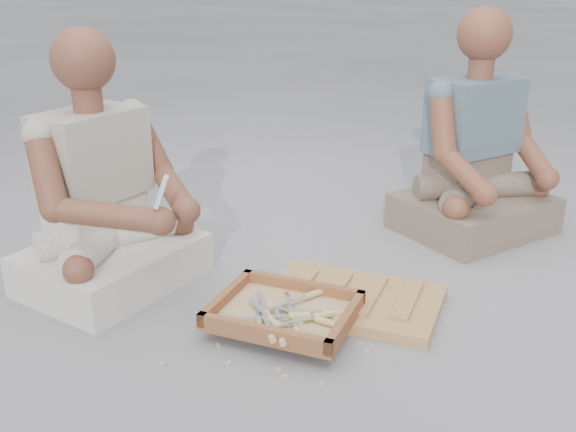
% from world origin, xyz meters
% --- Properties ---
extents(ground, '(60.00, 60.00, 0.00)m').
position_xyz_m(ground, '(0.00, 0.00, 0.00)').
color(ground, '#96969B').
rests_on(ground, ground).
extents(carved_panel, '(0.66, 0.49, 0.04)m').
position_xyz_m(carved_panel, '(0.26, 0.14, 0.02)').
color(carved_panel, '#9C5D3C').
rests_on(carved_panel, ground).
extents(tool_tray, '(0.50, 0.43, 0.06)m').
position_xyz_m(tool_tray, '(0.06, -0.07, 0.06)').
color(tool_tray, brown).
rests_on(tool_tray, carved_panel).
extents(chisel_0, '(0.11, 0.21, 0.02)m').
position_xyz_m(chisel_0, '(0.05, -0.22, 0.08)').
color(chisel_0, silver).
rests_on(chisel_0, tool_tray).
extents(chisel_1, '(0.09, 0.21, 0.02)m').
position_xyz_m(chisel_1, '(0.00, -0.17, 0.07)').
color(chisel_1, silver).
rests_on(chisel_1, tool_tray).
extents(chisel_2, '(0.21, 0.09, 0.02)m').
position_xyz_m(chisel_2, '(0.10, -0.12, 0.08)').
color(chisel_2, silver).
rests_on(chisel_2, tool_tray).
extents(chisel_3, '(0.19, 0.14, 0.02)m').
position_xyz_m(chisel_3, '(0.18, -0.10, 0.08)').
color(chisel_3, silver).
rests_on(chisel_3, tool_tray).
extents(chisel_4, '(0.09, 0.21, 0.02)m').
position_xyz_m(chisel_4, '(0.13, -0.21, 0.07)').
color(chisel_4, silver).
rests_on(chisel_4, tool_tray).
extents(chisel_5, '(0.11, 0.21, 0.02)m').
position_xyz_m(chisel_5, '(0.01, -0.11, 0.07)').
color(chisel_5, silver).
rests_on(chisel_5, tool_tray).
extents(chisel_6, '(0.09, 0.21, 0.02)m').
position_xyz_m(chisel_6, '(0.09, -0.23, 0.07)').
color(chisel_6, silver).
rests_on(chisel_6, tool_tray).
extents(chisel_7, '(0.16, 0.18, 0.02)m').
position_xyz_m(chisel_7, '(0.12, 0.03, 0.08)').
color(chisel_7, silver).
rests_on(chisel_7, tool_tray).
extents(chisel_8, '(0.22, 0.04, 0.02)m').
position_xyz_m(chisel_8, '(0.20, -0.05, 0.07)').
color(chisel_8, silver).
rests_on(chisel_8, tool_tray).
extents(chisel_9, '(0.16, 0.18, 0.02)m').
position_xyz_m(chisel_9, '(0.04, -0.16, 0.08)').
color(chisel_9, silver).
rests_on(chisel_9, tool_tray).
extents(chisel_10, '(0.11, 0.21, 0.02)m').
position_xyz_m(chisel_10, '(0.11, -0.09, 0.07)').
color(chisel_10, silver).
rests_on(chisel_10, tool_tray).
extents(chisel_11, '(0.21, 0.09, 0.02)m').
position_xyz_m(chisel_11, '(0.19, -0.12, 0.07)').
color(chisel_11, silver).
rests_on(chisel_11, tool_tray).
extents(wood_chip_0, '(0.02, 0.02, 0.00)m').
position_xyz_m(wood_chip_0, '(-0.12, -0.22, 0.00)').
color(wood_chip_0, tan).
rests_on(wood_chip_0, ground).
extents(wood_chip_1, '(0.02, 0.02, 0.00)m').
position_xyz_m(wood_chip_1, '(-0.25, -0.36, 0.00)').
color(wood_chip_1, tan).
rests_on(wood_chip_1, ground).
extents(wood_chip_2, '(0.02, 0.02, 0.00)m').
position_xyz_m(wood_chip_2, '(0.35, -0.16, 0.00)').
color(wood_chip_2, tan).
rests_on(wood_chip_2, ground).
extents(wood_chip_3, '(0.02, 0.02, 0.00)m').
position_xyz_m(wood_chip_3, '(0.13, -0.34, 0.00)').
color(wood_chip_3, tan).
rests_on(wood_chip_3, ground).
extents(wood_chip_4, '(0.02, 0.02, 0.00)m').
position_xyz_m(wood_chip_4, '(0.32, -0.11, 0.00)').
color(wood_chip_4, tan).
rests_on(wood_chip_4, ground).
extents(wood_chip_5, '(0.02, 0.02, 0.00)m').
position_xyz_m(wood_chip_5, '(0.20, 0.04, 0.00)').
color(wood_chip_5, tan).
rests_on(wood_chip_5, ground).
extents(wood_chip_6, '(0.02, 0.02, 0.00)m').
position_xyz_m(wood_chip_6, '(0.20, -0.11, 0.00)').
color(wood_chip_6, tan).
rests_on(wood_chip_6, ground).
extents(wood_chip_7, '(0.02, 0.02, 0.00)m').
position_xyz_m(wood_chip_7, '(0.24, -0.35, 0.00)').
color(wood_chip_7, tan).
rests_on(wood_chip_7, ground).
extents(wood_chip_8, '(0.02, 0.02, 0.00)m').
position_xyz_m(wood_chip_8, '(0.10, -0.31, 0.00)').
color(wood_chip_8, tan).
rests_on(wood_chip_8, ground).
extents(wood_chip_9, '(0.02, 0.02, 0.00)m').
position_xyz_m(wood_chip_9, '(-0.06, -0.31, 0.00)').
color(wood_chip_9, tan).
rests_on(wood_chip_9, ground).
extents(wood_chip_10, '(0.02, 0.02, 0.00)m').
position_xyz_m(wood_chip_10, '(0.30, 0.04, 0.00)').
color(wood_chip_10, tan).
rests_on(wood_chip_10, ground).
extents(wood_chip_11, '(0.02, 0.02, 0.00)m').
position_xyz_m(wood_chip_11, '(0.14, 0.04, 0.00)').
color(wood_chip_11, tan).
rests_on(wood_chip_11, ground).
extents(craftsman, '(0.71, 0.73, 0.94)m').
position_xyz_m(craftsman, '(-0.65, 0.11, 0.32)').
color(craftsman, silver).
rests_on(craftsman, ground).
extents(companion, '(0.80, 0.80, 0.98)m').
position_xyz_m(companion, '(0.69, 0.98, 0.33)').
color(companion, '#82705E').
rests_on(companion, ground).
extents(mobile_phone, '(0.06, 0.05, 0.11)m').
position_xyz_m(mobile_phone, '(-0.35, -0.07, 0.45)').
color(mobile_phone, silver).
rests_on(mobile_phone, craftsman).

